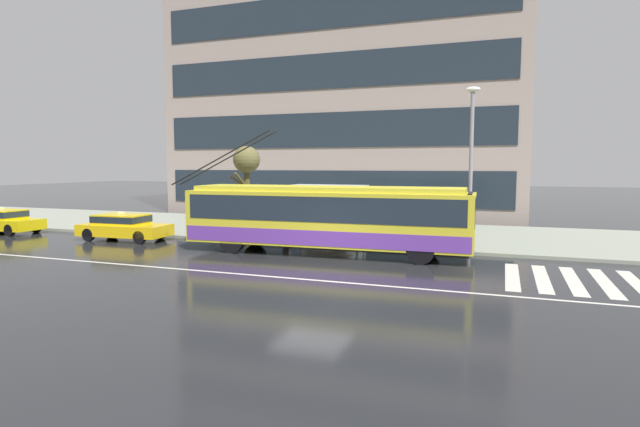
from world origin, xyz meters
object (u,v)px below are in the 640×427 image
(street_tree_bare, at_px, (246,164))
(pedestrian_walking_past, at_px, (425,207))
(trolleybus, at_px, (327,217))
(bus_shelter, at_px, (329,199))
(taxi_queued_behind_bus, at_px, (124,226))
(taxi_far_behind, at_px, (3,220))
(pedestrian_at_shelter, at_px, (286,219))
(pedestrian_approaching_curb, at_px, (286,202))
(street_lamp, at_px, (471,154))

(street_tree_bare, bearing_deg, pedestrian_walking_past, -8.86)
(trolleybus, height_order, bus_shelter, trolleybus)
(trolleybus, relative_size, taxi_queued_behind_bus, 2.92)
(bus_shelter, distance_m, street_tree_bare, 5.48)
(taxi_far_behind, xyz_separation_m, street_tree_bare, (12.45, 4.38, 3.00))
(taxi_queued_behind_bus, height_order, pedestrian_at_shelter, pedestrian_at_shelter)
(bus_shelter, xyz_separation_m, pedestrian_approaching_curb, (-2.69, 0.97, -0.31))
(pedestrian_walking_past, distance_m, street_lamp, 3.04)
(trolleybus, distance_m, pedestrian_approaching_curb, 5.53)
(street_tree_bare, bearing_deg, trolleybus, -36.32)
(taxi_queued_behind_bus, bearing_deg, street_tree_bare, 43.37)
(street_tree_bare, bearing_deg, taxi_far_behind, -160.64)
(taxi_far_behind, relative_size, pedestrian_at_shelter, 2.56)
(trolleybus, relative_size, pedestrian_approaching_curb, 6.47)
(pedestrian_approaching_curb, xyz_separation_m, street_tree_bare, (-2.39, 0.32, 1.94))
(bus_shelter, bearing_deg, pedestrian_at_shelter, -149.64)
(taxi_far_behind, distance_m, pedestrian_approaching_curb, 15.42)
(taxi_far_behind, bearing_deg, street_lamp, 5.95)
(bus_shelter, relative_size, pedestrian_walking_past, 1.78)
(trolleybus, distance_m, street_tree_bare, 7.82)
(trolleybus, bearing_deg, street_tree_bare, 143.68)
(trolleybus, height_order, pedestrian_at_shelter, trolleybus)
(pedestrian_at_shelter, bearing_deg, taxi_far_behind, -172.63)
(trolleybus, bearing_deg, pedestrian_walking_past, 39.48)
(bus_shelter, height_order, street_tree_bare, street_tree_bare)
(pedestrian_at_shelter, relative_size, pedestrian_walking_past, 0.82)
(pedestrian_approaching_curb, relative_size, street_lamp, 0.30)
(taxi_far_behind, height_order, pedestrian_walking_past, pedestrian_walking_past)
(trolleybus, relative_size, taxi_far_behind, 3.04)
(taxi_far_behind, bearing_deg, street_tree_bare, 19.36)
(taxi_far_behind, xyz_separation_m, bus_shelter, (17.53, 3.08, 1.36))
(street_lamp, bearing_deg, trolleybus, -154.86)
(street_tree_bare, bearing_deg, street_lamp, -9.21)
(pedestrian_at_shelter, distance_m, street_tree_bare, 4.78)
(bus_shelter, bearing_deg, pedestrian_approaching_curb, 160.09)
(bus_shelter, distance_m, pedestrian_at_shelter, 2.27)
(taxi_far_behind, bearing_deg, trolleybus, -0.24)
(pedestrian_at_shelter, xyz_separation_m, street_tree_bare, (-3.29, 2.34, 2.57))
(pedestrian_approaching_curb, distance_m, pedestrian_walking_past, 7.35)
(taxi_queued_behind_bus, distance_m, pedestrian_walking_past, 14.45)
(street_lamp, distance_m, street_tree_bare, 11.71)
(pedestrian_at_shelter, bearing_deg, pedestrian_approaching_curb, 113.99)
(trolleybus, xyz_separation_m, street_tree_bare, (-6.06, 4.45, 2.16))
(pedestrian_at_shelter, xyz_separation_m, pedestrian_walking_past, (6.35, 0.84, 0.66))
(pedestrian_approaching_curb, bearing_deg, bus_shelter, -19.91)
(street_lamp, bearing_deg, pedestrian_approaching_curb, 170.38)
(pedestrian_at_shelter, xyz_separation_m, pedestrian_approaching_curb, (-0.90, 2.02, 0.62))
(pedestrian_at_shelter, distance_m, pedestrian_approaching_curb, 2.30)
(pedestrian_approaching_curb, bearing_deg, pedestrian_at_shelter, -66.01)
(pedestrian_walking_past, height_order, street_tree_bare, street_tree_bare)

